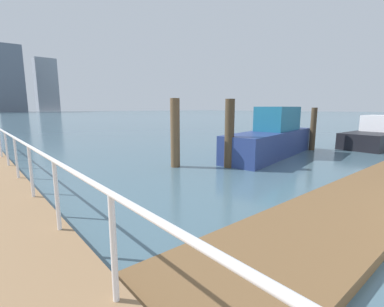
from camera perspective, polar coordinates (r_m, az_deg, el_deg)
name	(u,v)px	position (r m, az deg, el deg)	size (l,w,h in m)	color
ground_plane	(67,149)	(15.86, -25.02, 0.90)	(300.00, 300.00, 0.00)	#476675
floating_dock	(373,195)	(7.97, 34.18, -7.28)	(13.77, 2.00, 0.18)	brown
boardwalk_railing	(55,174)	(4.34, -27.16, -3.82)	(0.06, 27.35, 1.08)	white
dock_piling_0	(175,133)	(9.88, -3.61, 4.35)	(0.34, 0.34, 2.53)	brown
dock_piling_3	(229,134)	(9.89, 7.96, 4.20)	(0.35, 0.35, 2.50)	#473826
dock_piling_5	(313,129)	(15.23, 24.37, 4.77)	(0.29, 0.29, 2.19)	#473826
moored_boat_2	(272,138)	(12.78, 16.71, 3.23)	(6.62, 2.79, 2.23)	navy
moored_boat_4	(376,136)	(18.20, 34.54, 3.17)	(4.90, 2.17, 1.75)	black
skyline_tower_3	(10,79)	(162.85, -34.20, 12.92)	(11.48, 13.21, 31.53)	slate
skyline_tower_4	(46,85)	(177.97, -28.60, 12.62)	(11.03, 8.81, 29.20)	#8C939E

